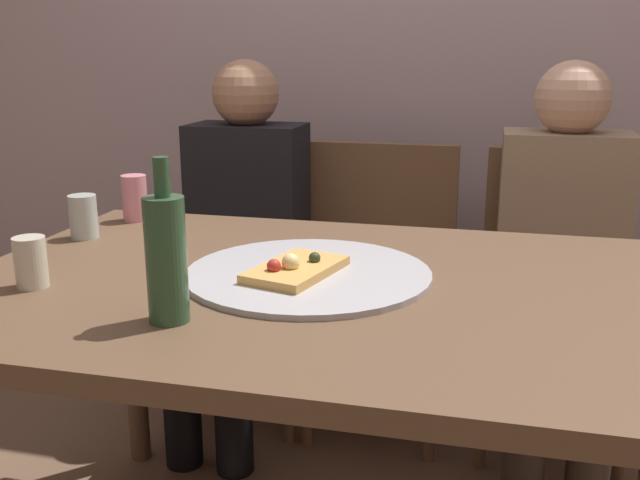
# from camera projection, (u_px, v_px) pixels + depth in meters

# --- Properties ---
(back_wall) EXTENTS (6.00, 0.10, 2.60)m
(back_wall) POSITION_uv_depth(u_px,v_px,m) (422.00, 20.00, 2.49)
(back_wall) COLOR #B29EA3
(back_wall) RESTS_ON ground_plane
(dining_table) EXTENTS (1.54, 0.97, 0.75)m
(dining_table) POSITION_uv_depth(u_px,v_px,m) (343.00, 318.00, 1.40)
(dining_table) COLOR brown
(dining_table) RESTS_ON ground_plane
(pizza_tray) EXTENTS (0.50, 0.50, 0.01)m
(pizza_tray) POSITION_uv_depth(u_px,v_px,m) (308.00, 274.00, 1.41)
(pizza_tray) COLOR #ADADB2
(pizza_tray) RESTS_ON dining_table
(pizza_slice_last) EXTENTS (0.18, 0.25, 0.05)m
(pizza_slice_last) POSITION_uv_depth(u_px,v_px,m) (295.00, 268.00, 1.39)
(pizza_slice_last) COLOR tan
(pizza_slice_last) RESTS_ON pizza_tray
(beer_bottle) EXTENTS (0.07, 0.07, 0.28)m
(beer_bottle) POSITION_uv_depth(u_px,v_px,m) (166.00, 257.00, 1.15)
(beer_bottle) COLOR #2D5133
(beer_bottle) RESTS_ON dining_table
(tumbler_near) EXTENTS (0.06, 0.06, 0.10)m
(tumbler_near) POSITION_uv_depth(u_px,v_px,m) (31.00, 262.00, 1.34)
(tumbler_near) COLOR beige
(tumbler_near) RESTS_ON dining_table
(tumbler_far) EXTENTS (0.07, 0.07, 0.11)m
(tumbler_far) POSITION_uv_depth(u_px,v_px,m) (83.00, 217.00, 1.69)
(tumbler_far) COLOR #B7C6BC
(tumbler_far) RESTS_ON dining_table
(soda_can) EXTENTS (0.07, 0.07, 0.12)m
(soda_can) POSITION_uv_depth(u_px,v_px,m) (135.00, 198.00, 1.87)
(soda_can) COLOR pink
(soda_can) RESTS_ON dining_table
(chair_left) EXTENTS (0.44, 0.44, 0.90)m
(chair_left) POSITION_uv_depth(u_px,v_px,m) (256.00, 258.00, 2.38)
(chair_left) COLOR brown
(chair_left) RESTS_ON ground_plane
(chair_middle) EXTENTS (0.44, 0.44, 0.90)m
(chair_middle) POSITION_uv_depth(u_px,v_px,m) (384.00, 267.00, 2.28)
(chair_middle) COLOR brown
(chair_middle) RESTS_ON ground_plane
(chair_right) EXTENTS (0.44, 0.44, 0.90)m
(chair_right) POSITION_uv_depth(u_px,v_px,m) (554.00, 279.00, 2.16)
(chair_right) COLOR brown
(chair_right) RESTS_ON ground_plane
(guest_in_sweater) EXTENTS (0.36, 0.56, 1.17)m
(guest_in_sweater) POSITION_uv_depth(u_px,v_px,m) (239.00, 232.00, 2.21)
(guest_in_sweater) COLOR black
(guest_in_sweater) RESTS_ON ground_plane
(guest_in_beanie) EXTENTS (0.36, 0.56, 1.17)m
(guest_in_beanie) POSITION_uv_depth(u_px,v_px,m) (562.00, 252.00, 1.99)
(guest_in_beanie) COLOR #937A60
(guest_in_beanie) RESTS_ON ground_plane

